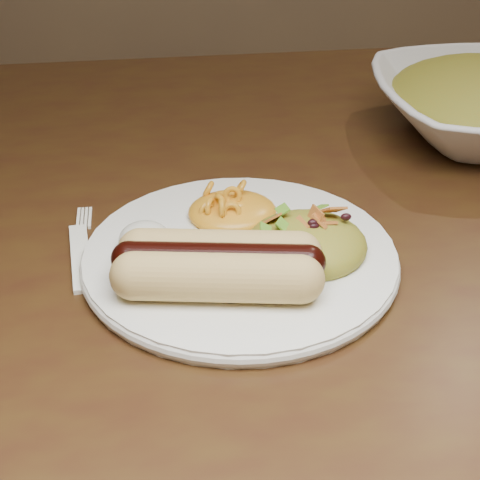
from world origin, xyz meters
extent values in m
cube|color=#37250D|center=(0.00, 0.00, 0.73)|extent=(1.60, 0.90, 0.04)
cylinder|color=white|center=(-0.02, -0.08, 0.76)|extent=(0.32, 0.32, 0.01)
cylinder|color=#D8AF59|center=(-0.04, -0.15, 0.78)|extent=(0.13, 0.06, 0.04)
cylinder|color=#D8AF59|center=(-0.04, -0.11, 0.78)|extent=(0.13, 0.06, 0.04)
cylinder|color=black|center=(-0.04, -0.13, 0.79)|extent=(0.14, 0.05, 0.03)
ellipsoid|color=gold|center=(-0.02, -0.03, 0.78)|extent=(0.09, 0.09, 0.03)
ellipsoid|color=silver|center=(-0.10, -0.07, 0.78)|extent=(0.05, 0.05, 0.03)
ellipsoid|color=#AA630D|center=(0.03, -0.09, 0.78)|extent=(0.10, 0.09, 0.04)
cube|color=white|center=(-0.15, -0.06, 0.75)|extent=(0.04, 0.15, 0.00)
camera|label=1|loc=(-0.09, -0.58, 1.09)|focal=55.00mm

